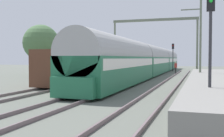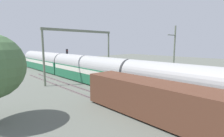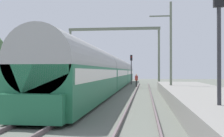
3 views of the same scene
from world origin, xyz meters
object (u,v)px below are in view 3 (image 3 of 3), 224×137
railway_signal_far (131,65)px  catenary_gantry (114,45)px  railway_signal_near (219,35)px  passenger_train (112,72)px  freight_car (39,79)px  person_crossing (136,79)px

railway_signal_far → catenary_gantry: size_ratio=0.39×
railway_signal_near → catenary_gantry: 26.84m
passenger_train → railway_signal_far: size_ratio=10.51×
railway_signal_near → catenary_gantry: size_ratio=0.43×
freight_car → passenger_train: bearing=74.8°
railway_signal_near → catenary_gantry: bearing=104.5°
freight_car → railway_signal_near: 14.59m
freight_car → railway_signal_far: bearing=76.3°
person_crossing → railway_signal_far: 7.07m
passenger_train → railway_signal_far: railway_signal_far is taller
railway_signal_near → catenary_gantry: (-6.69, 25.90, 2.25)m
passenger_train → railway_signal_far: (1.92, 9.57, 1.05)m
railway_signal_near → freight_car: bearing=136.9°
passenger_train → railway_signal_near: (6.69, -24.15, 1.38)m
catenary_gantry → person_crossing: bearing=20.7°
passenger_train → catenary_gantry: (0.00, 1.75, 3.63)m
person_crossing → railway_signal_near: (3.75, -27.01, 2.32)m
person_crossing → catenary_gantry: bearing=80.4°
railway_signal_far → catenary_gantry: 8.46m
person_crossing → railway_signal_near: 27.37m
freight_car → catenary_gantry: size_ratio=1.07×
passenger_train → freight_car: 14.80m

